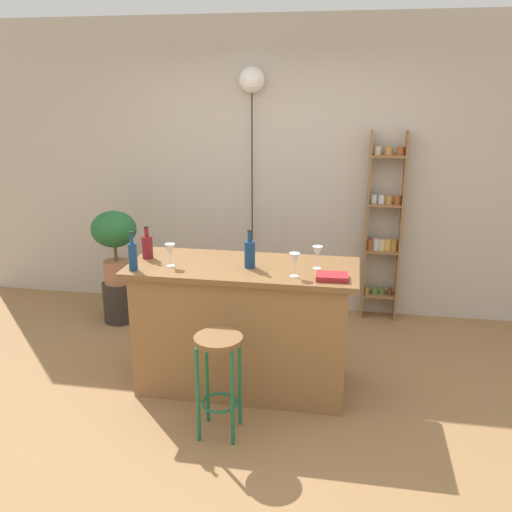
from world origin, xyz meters
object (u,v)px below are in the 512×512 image
potted_plant (114,237)px  plant_stool (119,302)px  wine_glass_center (170,250)px  bottle_vinegar (133,256)px  wine_glass_left (318,253)px  bar_stool (219,364)px  pendant_globe_light (252,83)px  cookbook (332,277)px  wine_glass_right (295,260)px  bottle_soda_blue (250,253)px  bottle_wine_red (147,246)px  spice_shelf (383,226)px

potted_plant → plant_stool: bearing=0.0°
wine_glass_center → bottle_vinegar: bearing=-149.6°
potted_plant → wine_glass_left: 2.17m
bar_stool → pendant_globe_light: 2.76m
potted_plant → cookbook: 2.35m
potted_plant → wine_glass_center: (0.91, -1.07, 0.24)m
wine_glass_center → wine_glass_right: 0.89m
cookbook → pendant_globe_light: pendant_globe_light is taller
bar_stool → wine_glass_left: 1.03m
bottle_soda_blue → wine_glass_center: size_ratio=1.67×
bottle_wine_red → cookbook: (1.37, -0.24, -0.07)m
bar_stool → bottle_wine_red: size_ratio=2.82×
potted_plant → wine_glass_right: (1.80, -1.14, 0.24)m
bar_stool → wine_glass_center: size_ratio=4.18×
spice_shelf → plant_stool: (-2.45, -0.54, -0.72)m
wine_glass_center → wine_glass_right: bearing=-4.4°
bottle_vinegar → cookbook: bearing=2.2°
potted_plant → wine_glass_right: bearing=-32.3°
wine_glass_right → potted_plant: bearing=147.7°
wine_glass_left → wine_glass_right: bearing=-126.1°
wine_glass_left → bar_stool: bearing=-130.8°
bottle_soda_blue → cookbook: size_ratio=1.30×
bottle_soda_blue → wine_glass_left: 0.47m
bottle_wine_red → wine_glass_center: (0.23, -0.16, 0.03)m
wine_glass_right → cookbook: (0.25, -0.01, -0.10)m
bar_stool → bottle_soda_blue: size_ratio=2.51×
bottle_soda_blue → cookbook: bearing=-14.4°
potted_plant → pendant_globe_light: size_ratio=0.30×
bar_stool → cookbook: (0.67, 0.44, 0.47)m
bottle_vinegar → cookbook: bottle_vinegar is taller
potted_plant → wine_glass_right: size_ratio=4.23×
plant_stool → bottle_soda_blue: bottle_soda_blue is taller
bottle_soda_blue → cookbook: bottle_soda_blue is taller
spice_shelf → bottle_wine_red: spice_shelf is taller
spice_shelf → bottle_vinegar: bearing=-135.5°
wine_glass_center → cookbook: size_ratio=0.78×
wine_glass_center → wine_glass_right: (0.89, -0.07, 0.00)m
bottle_vinegar → cookbook: 1.37m
plant_stool → bottle_soda_blue: size_ratio=1.41×
spice_shelf → pendant_globe_light: size_ratio=0.76×
pendant_globe_light → bottle_vinegar: bearing=-105.9°
bottle_soda_blue → bottle_vinegar: bearing=-165.6°
bottle_wine_red → wine_glass_left: size_ratio=1.48×
wine_glass_center → cookbook: (1.14, -0.08, -0.10)m
plant_stool → potted_plant: bearing=0.0°
wine_glass_left → wine_glass_right: size_ratio=1.00×
bottle_vinegar → wine_glass_center: bottle_vinegar is taller
cookbook → wine_glass_center: bearing=173.4°
bottle_soda_blue → bottle_wine_red: bearing=173.7°
wine_glass_center → bar_stool: bearing=-48.1°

